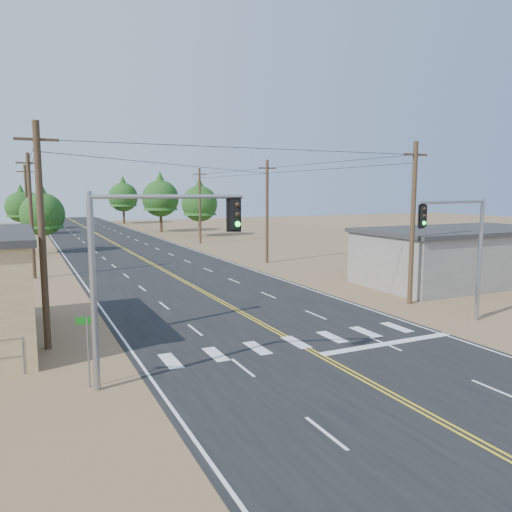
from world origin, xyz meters
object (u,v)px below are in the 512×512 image
building_right (459,257)px  signal_mast_left (137,258)px  signal_mast_right (464,240)px  street_sign (88,340)px

building_right → signal_mast_left: 28.76m
signal_mast_right → building_right: bearing=29.5°
signal_mast_left → signal_mast_right: 17.08m
signal_mast_left → signal_mast_right: (17.04, 1.20, -0.17)m
building_right → signal_mast_left: bearing=-159.0°
building_right → signal_mast_left: signal_mast_left is taller
building_right → street_sign: (-28.38, -9.44, -0.26)m
street_sign → signal_mast_left: bearing=-7.8°
signal_mast_left → street_sign: (-1.64, 0.82, -2.97)m
signal_mast_right → street_sign: 18.89m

